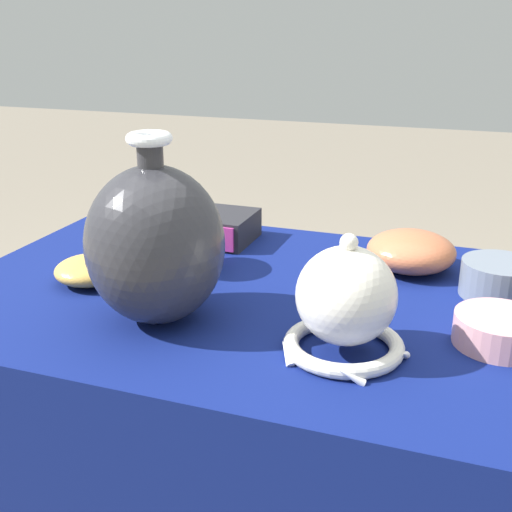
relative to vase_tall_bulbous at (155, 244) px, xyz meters
The scene contains 9 objects.
display_table 0.27m from the vase_tall_bulbous, 54.76° to the left, with size 1.05×0.72×0.77m.
vase_tall_bulbous is the anchor object (origin of this frame).
vase_dome_bell 0.30m from the vase_tall_bulbous, ahead, with size 0.18×0.19×0.18m.
mosaic_tile_box 0.40m from the vase_tall_bulbous, 99.66° to the left, with size 0.16×0.15×0.06m.
bowl_shallow_terracotta 0.50m from the vase_tall_bulbous, 45.03° to the left, with size 0.16×0.16×0.07m, color #BC6642.
pot_squat_rose 0.52m from the vase_tall_bulbous, ahead, with size 0.13×0.13×0.05m, color #D19399.
pot_squat_slate 0.58m from the vase_tall_bulbous, 28.57° to the left, with size 0.13×0.13×0.06m, color slate.
cup_wide_celadon 0.23m from the vase_tall_bulbous, 101.79° to the left, with size 0.13×0.13×0.08m.
bowl_shallow_ochre 0.23m from the vase_tall_bulbous, 153.09° to the left, with size 0.13×0.13×0.05m, color gold.
Camera 1 is at (0.35, -0.97, 1.22)m, focal length 45.00 mm.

